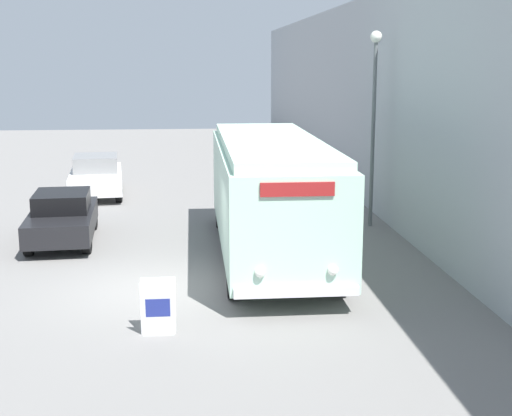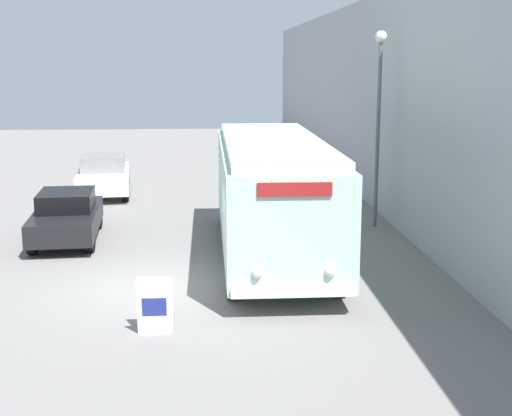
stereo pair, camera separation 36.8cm
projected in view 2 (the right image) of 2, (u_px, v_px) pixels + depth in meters
ground_plane at (157, 289)px, 16.44m from camera, size 80.00×80.00×0.00m
building_wall_right at (373, 102)px, 25.95m from camera, size 0.30×60.00×7.43m
vintage_bus at (272, 191)px, 18.92m from camera, size 2.70×9.80×3.17m
sign_board at (155, 307)px, 13.66m from camera, size 0.67×0.40×1.08m
streetlamp at (379, 101)px, 21.88m from camera, size 0.36×0.36×6.07m
parked_car_near at (67, 216)px, 20.75m from camera, size 2.09×4.40×1.45m
parked_car_mid at (104, 175)px, 27.99m from camera, size 2.42×4.86×1.56m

